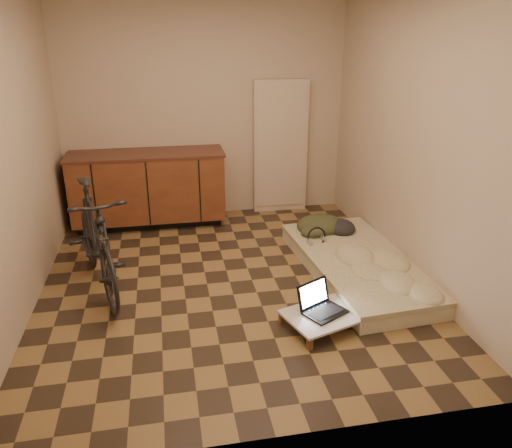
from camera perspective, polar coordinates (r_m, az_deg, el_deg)
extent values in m
cube|color=olive|center=(4.86, -3.03, -6.62)|extent=(3.50, 4.00, 0.00)
cube|color=#C4B097|center=(6.35, -5.83, 12.46)|extent=(3.50, 0.00, 2.60)
cube|color=#C4B097|center=(2.52, 2.72, -1.60)|extent=(3.50, 0.00, 2.60)
cube|color=#C4B097|center=(4.52, -26.07, 6.73)|extent=(0.00, 4.00, 2.60)
cube|color=#C4B097|center=(4.93, 17.50, 8.99)|extent=(0.00, 4.00, 2.60)
cube|color=black|center=(6.39, -11.89, 0.56)|extent=(1.70, 0.48, 0.10)
cube|color=#572A18|center=(6.22, -12.20, 4.22)|extent=(1.80, 0.60, 0.78)
cube|color=#4E271C|center=(6.11, -12.50, 7.84)|extent=(1.84, 0.62, 0.03)
cube|color=beige|center=(6.53, 2.80, 8.77)|extent=(0.70, 0.10, 1.70)
imported|color=black|center=(4.74, -17.88, -1.06)|extent=(0.95, 1.77, 1.10)
cube|color=beige|center=(5.10, 11.72, -4.83)|extent=(1.10, 2.09, 0.13)
cube|color=beige|center=(5.06, 11.79, -3.93)|extent=(1.12, 2.11, 0.05)
cube|color=brown|center=(3.92, 6.16, -13.45)|extent=(0.05, 0.05, 0.10)
cube|color=brown|center=(4.20, 2.95, -10.71)|extent=(0.05, 0.05, 0.10)
cube|color=brown|center=(4.28, 13.63, -10.69)|extent=(0.05, 0.05, 0.10)
cube|color=brown|center=(4.54, 10.18, -8.40)|extent=(0.05, 0.05, 0.10)
cube|color=silver|center=(4.19, 8.38, -10.05)|extent=(0.83, 0.67, 0.02)
cube|color=black|center=(4.16, 7.92, -9.97)|extent=(0.40, 0.36, 0.02)
cube|color=black|center=(4.19, 6.55, -7.87)|extent=(0.32, 0.21, 0.21)
cube|color=white|center=(4.19, 6.55, -7.87)|extent=(0.27, 0.17, 0.17)
ellipsoid|color=white|center=(4.24, 11.21, -9.39)|extent=(0.07, 0.10, 0.03)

